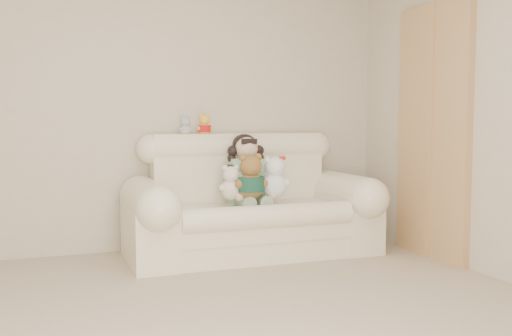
{
  "coord_description": "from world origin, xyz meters",
  "views": [
    {
      "loc": [
        -0.83,
        -2.66,
        1.15
      ],
      "look_at": [
        0.84,
        1.9,
        0.75
      ],
      "focal_mm": 41.17,
      "sensor_mm": 36.0,
      "label": 1
    }
  ],
  "objects": [
    {
      "name": "sofa",
      "position": [
        0.84,
        2.0,
        0.52
      ],
      "size": [
        2.1,
        0.95,
        1.03
      ],
      "primitive_type": null,
      "color": "#FFF1CD",
      "rests_on": "floor"
    },
    {
      "name": "door_panel",
      "position": [
        2.22,
        1.4,
        1.05
      ],
      "size": [
        0.06,
        0.9,
        2.1
      ],
      "primitive_type": "cube",
      "color": "tan",
      "rests_on": "floor"
    },
    {
      "name": "grey_mini_plush",
      "position": [
        0.35,
        2.34,
        1.11
      ],
      "size": [
        0.14,
        0.11,
        0.2
      ],
      "primitive_type": null,
      "rotation": [
        0.0,
        0.0,
        0.1
      ],
      "color": "#AFAEB5",
      "rests_on": "sofa"
    },
    {
      "name": "wall_back",
      "position": [
        0.0,
        2.5,
        1.3
      ],
      "size": [
        4.5,
        0.0,
        4.5
      ],
      "primitive_type": "plane",
      "rotation": [
        1.57,
        0.0,
        0.0
      ],
      "color": "beige",
      "rests_on": "ground"
    },
    {
      "name": "white_cat",
      "position": [
        1.0,
        1.86,
        0.71
      ],
      "size": [
        0.29,
        0.23,
        0.42
      ],
      "primitive_type": null,
      "rotation": [
        0.0,
        0.0,
        -0.11
      ],
      "color": "white",
      "rests_on": "sofa"
    },
    {
      "name": "brown_teddy",
      "position": [
        0.77,
        1.83,
        0.72
      ],
      "size": [
        0.32,
        0.27,
        0.44
      ],
      "primitive_type": null,
      "rotation": [
        0.0,
        0.0,
        -0.19
      ],
      "color": "brown",
      "rests_on": "sofa"
    },
    {
      "name": "cream_teddy",
      "position": [
        0.62,
        1.88,
        0.67
      ],
      "size": [
        0.25,
        0.22,
        0.33
      ],
      "primitive_type": null,
      "rotation": [
        0.0,
        0.0,
        -0.28
      ],
      "color": "white",
      "rests_on": "sofa"
    },
    {
      "name": "seated_child",
      "position": [
        0.82,
        2.08,
        0.73
      ],
      "size": [
        0.39,
        0.47,
        0.62
      ],
      "primitive_type": null,
      "rotation": [
        0.0,
        0.0,
        0.04
      ],
      "color": "#2C6B2D",
      "rests_on": "sofa"
    },
    {
      "name": "yellow_mini_bear",
      "position": [
        0.52,
        2.33,
        1.12
      ],
      "size": [
        0.16,
        0.13,
        0.22
      ],
      "primitive_type": null,
      "rotation": [
        0.0,
        0.0,
        -0.19
      ],
      "color": "yellow",
      "rests_on": "sofa"
    }
  ]
}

